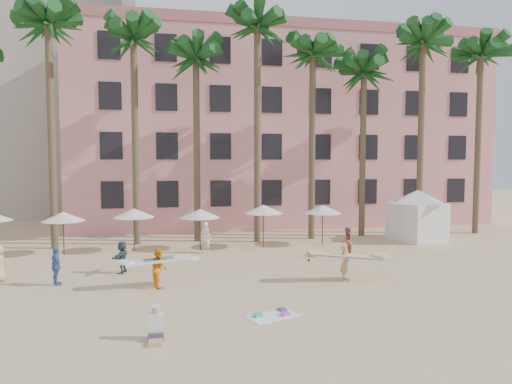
{
  "coord_description": "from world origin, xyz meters",
  "views": [
    {
      "loc": [
        -2.76,
        -15.77,
        5.55
      ],
      "look_at": [
        1.32,
        6.0,
        4.0
      ],
      "focal_mm": 32.0,
      "sensor_mm": 36.0,
      "label": 1
    }
  ],
  "objects_px": {
    "carrier_yellow": "(345,260)",
    "carrier_white": "(159,266)",
    "cabana": "(417,211)",
    "pink_hotel": "(276,134)"
  },
  "relations": [
    {
      "from": "carrier_yellow",
      "to": "carrier_white",
      "type": "height_order",
      "value": "carrier_white"
    },
    {
      "from": "cabana",
      "to": "carrier_white",
      "type": "height_order",
      "value": "cabana"
    },
    {
      "from": "carrier_yellow",
      "to": "carrier_white",
      "type": "xyz_separation_m",
      "value": [
        -8.4,
        0.49,
        -0.04
      ]
    },
    {
      "from": "carrier_yellow",
      "to": "cabana",
      "type": "bearing_deg",
      "value": 45.89
    },
    {
      "from": "pink_hotel",
      "to": "cabana",
      "type": "relative_size",
      "value": 6.29
    },
    {
      "from": "pink_hotel",
      "to": "carrier_yellow",
      "type": "height_order",
      "value": "pink_hotel"
    },
    {
      "from": "pink_hotel",
      "to": "carrier_white",
      "type": "distance_m",
      "value": 25.06
    },
    {
      "from": "pink_hotel",
      "to": "cabana",
      "type": "height_order",
      "value": "pink_hotel"
    },
    {
      "from": "cabana",
      "to": "carrier_white",
      "type": "bearing_deg",
      "value": -153.25
    },
    {
      "from": "pink_hotel",
      "to": "carrier_white",
      "type": "xyz_separation_m",
      "value": [
        -10.33,
        -21.71,
        -7.08
      ]
    }
  ]
}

